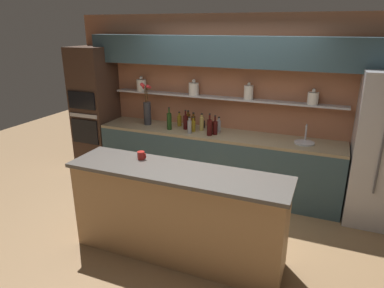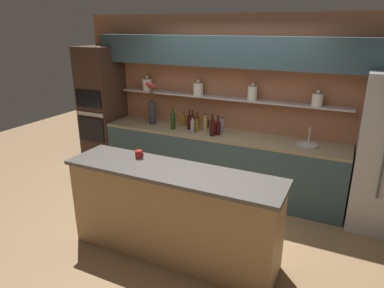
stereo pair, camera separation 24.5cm
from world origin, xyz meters
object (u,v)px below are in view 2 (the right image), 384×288
bottle_sauce_1 (207,124)px  oven_tower (103,110)px  bottle_wine_5 (189,122)px  bottle_oil_9 (184,120)px  bottle_wine_0 (173,121)px  bottle_spirit_8 (205,124)px  bottle_wine_11 (218,128)px  bottle_spirit_10 (192,120)px  bottle_spirit_2 (222,126)px  coffee_mug (139,154)px  flower_vase (152,109)px  bottle_oil_6 (197,126)px  sink_fixture (308,144)px  bottle_spirit_4 (193,126)px  bottle_wine_7 (212,128)px  bottle_spirit_3 (197,122)px

bottle_sauce_1 → oven_tower: bearing=-174.3°
bottle_wine_5 → bottle_oil_9: size_ratio=1.32×
bottle_wine_0 → bottle_wine_5: (0.23, 0.10, -0.02)m
bottle_spirit_8 → bottle_wine_11: bearing=-24.9°
bottle_wine_5 → bottle_spirit_10: (-0.02, 0.15, -0.01)m
bottle_spirit_2 → coffee_mug: bottle_spirit_2 is taller
flower_vase → bottle_oil_9: size_ratio=2.95×
bottle_wine_5 → bottle_oil_6: bottle_wine_5 is taller
sink_fixture → bottle_spirit_8: bottle_spirit_8 is taller
bottle_oil_6 → bottle_spirit_8: bottle_spirit_8 is taller
bottle_wine_0 → bottle_spirit_10: bottle_wine_0 is taller
flower_vase → bottle_sauce_1: size_ratio=4.07×
oven_tower → bottle_oil_6: size_ratio=9.33×
oven_tower → bottle_spirit_4: size_ratio=8.46×
oven_tower → bottle_spirit_8: size_ratio=8.05×
flower_vase → bottle_spirit_8: bearing=1.4°
sink_fixture → coffee_mug: bearing=-135.9°
bottle_sauce_1 → bottle_wine_5: bottle_wine_5 is taller
bottle_oil_6 → bottle_spirit_10: bottle_spirit_10 is taller
bottle_wine_0 → bottle_spirit_2: (0.74, 0.15, -0.04)m
bottle_wine_7 → bottle_spirit_8: bottle_wine_7 is taller
bottle_spirit_3 → oven_tower: bearing=-178.5°
bottle_spirit_10 → flower_vase: bearing=-168.2°
flower_vase → bottle_oil_6: (0.83, -0.08, -0.15)m
flower_vase → bottle_spirit_4: 0.84m
bottle_spirit_8 → bottle_wine_11: bottle_wine_11 is taller
bottle_wine_11 → bottle_spirit_8: bearing=155.1°
bottle_wine_7 → bottle_oil_9: (-0.61, 0.28, -0.03)m
bottle_wine_5 → bottle_oil_9: bearing=141.7°
bottle_oil_6 → bottle_oil_9: bearing=148.2°
bottle_spirit_3 → coffee_mug: (0.02, -1.60, 0.03)m
bottle_wine_0 → oven_tower: bearing=176.4°
bottle_spirit_4 → bottle_wine_11: bottle_wine_11 is taller
oven_tower → bottle_spirit_2: size_ratio=9.02×
oven_tower → bottle_wine_7: bearing=-3.8°
bottle_wine_11 → coffee_mug: size_ratio=2.82×
bottle_wine_0 → bottle_spirit_10: 0.33m
oven_tower → bottle_oil_6: bearing=-1.8°
bottle_wine_0 → bottle_spirit_10: (0.21, 0.25, -0.03)m
oven_tower → bottle_wine_7: size_ratio=6.54×
bottle_oil_9 → bottle_wine_11: bottle_wine_11 is taller
bottle_wine_5 → bottle_oil_6: bearing=-23.9°
bottle_spirit_3 → bottle_wine_11: 0.40m
coffee_mug → bottle_sauce_1: bearing=87.3°
bottle_wine_7 → bottle_wine_11: bearing=51.0°
sink_fixture → bottle_oil_6: bearing=-177.5°
bottle_spirit_2 → bottle_spirit_3: 0.40m
bottle_spirit_4 → bottle_wine_5: (-0.14, 0.17, 0.01)m
bottle_spirit_2 → coffee_mug: (-0.38, -1.61, 0.05)m
bottle_wine_0 → bottle_sauce_1: 0.53m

